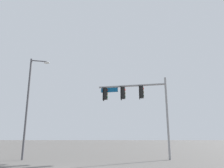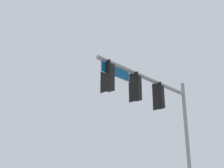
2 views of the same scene
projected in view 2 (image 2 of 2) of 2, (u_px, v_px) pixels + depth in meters
signal_pole_near at (153, 104)px, 14.13m from camera, size 6.24×1.57×7.15m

